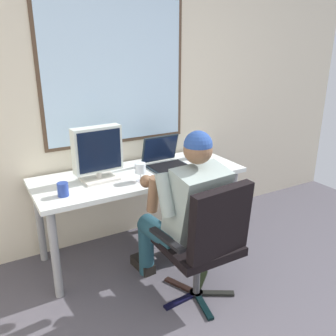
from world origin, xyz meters
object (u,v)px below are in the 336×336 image
desk (140,183)px  laptop (165,158)px  wine_glass (140,169)px  coffee_mug (63,189)px  office_chair (208,238)px  crt_monitor (98,151)px  person_seated (186,209)px  cd_case (206,165)px  desk_speaker (196,149)px

desk → laptop: 0.32m
wine_glass → coffee_mug: size_ratio=1.50×
office_chair → crt_monitor: (-0.43, 0.87, 0.43)m
desk → person_seated: bearing=-83.3°
cd_case → coffee_mug: coffee_mug is taller
desk → office_chair: (0.09, -0.85, -0.12)m
desk → desk_speaker: 0.67m
cd_case → person_seated: bearing=-136.6°
laptop → wine_glass: 0.41m
wine_glass → cd_case: bearing=4.3°
office_chair → desk_speaker: office_chair is taller
person_seated → crt_monitor: bearing=123.5°
wine_glass → coffee_mug: (-0.59, 0.01, -0.05)m
desk → coffee_mug: (-0.67, -0.16, 0.14)m
person_seated → wine_glass: (-0.14, 0.43, 0.19)m
laptop → desk_speaker: size_ratio=1.99×
laptop → desk: bearing=-167.9°
office_chair → coffee_mug: size_ratio=9.37×
person_seated → desk_speaker: (0.57, 0.73, 0.18)m
wine_glass → coffee_mug: bearing=179.0°
coffee_mug → person_seated: bearing=-31.1°
crt_monitor → desk_speaker: 0.99m
laptop → person_seated: bearing=-107.0°
person_seated → desk: bearing=96.7°
office_chair → cd_case: office_chair is taller
coffee_mug → desk: bearing=13.2°
cd_case → desk: bearing=168.6°
desk → person_seated: (0.07, -0.60, -0.00)m
desk → coffee_mug: bearing=-166.8°
crt_monitor → desk_speaker: crt_monitor is taller
desk → crt_monitor: bearing=176.6°
crt_monitor → coffee_mug: (-0.33, -0.18, -0.18)m
desk → cd_case: (0.58, -0.12, 0.09)m
crt_monitor → wine_glass: size_ratio=2.89×
crt_monitor → cd_case: size_ratio=2.45×
desk → laptop: bearing=12.1°
desk → wine_glass: bearing=-113.1°
desk → person_seated: person_seated is taller
crt_monitor → desk: bearing=-3.4°
office_chair → laptop: size_ratio=2.66×
desk → desk_speaker: (0.64, 0.13, 0.17)m
office_chair → crt_monitor: crt_monitor is taller
office_chair → cd_case: size_ratio=5.31×
wine_glass → cd_case: (0.65, 0.05, -0.09)m
desk → person_seated: 0.61m
person_seated → desk_speaker: 0.94m
office_chair → cd_case: 0.90m
crt_monitor → cd_case: 0.96m
person_seated → coffee_mug: 0.87m
office_chair → crt_monitor: size_ratio=2.16×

